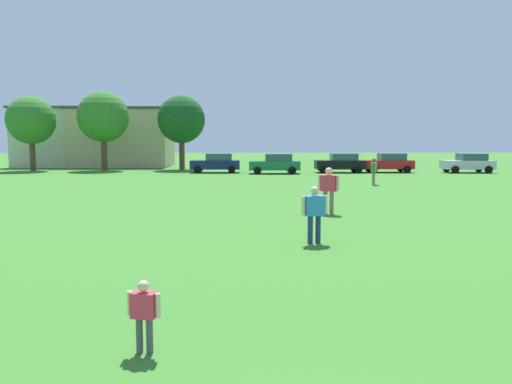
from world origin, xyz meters
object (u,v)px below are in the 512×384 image
Objects in this scene: child_kite_flyer at (144,310)px; bystander_midfield at (374,169)px; bystander_near_trees at (329,186)px; parked_car_green_1 at (275,164)px; tree_far_right at (181,120)px; parked_car_red_3 at (389,163)px; parked_car_black_2 at (341,163)px; tree_far_left at (31,121)px; parked_car_navy_0 at (216,163)px; adult_bystander at (314,210)px; parked_car_silver_4 at (468,163)px; tree_center at (103,117)px.

bystander_midfield reaches higher than child_kite_flyer.
bystander_near_trees reaches higher than parked_car_green_1.
tree_far_right is (-9.18, 29.17, 3.73)m from bystander_near_trees.
parked_car_black_2 is at bearing 3.21° from parked_car_red_3.
child_kite_flyer is at bearing -65.66° from tree_far_left.
parked_car_navy_0 is 7.07m from tree_far_right.
adult_bystander is 0.37× the size of parked_car_silver_4.
bystander_near_trees is at bearing -72.53° from tree_far_right.
parked_car_green_1 is at bearing 2.55° from parked_car_silver_4.
parked_car_black_2 is 0.61× the size of tree_far_right.
adult_bystander is at bearing 69.86° from parked_car_red_3.
parked_car_red_3 is at bearing -176.79° from parked_car_black_2.
adult_bystander reaches higher than child_kite_flyer.
parked_car_red_3 is (14.32, 37.04, 0.26)m from child_kite_flyer.
tree_center is at bearing -31.04° from bystander_near_trees.
parked_car_green_1 reaches higher than adult_bystander.
tree_far_left is at bearing -7.16° from parked_car_black_2.
adult_bystander is 19.02m from bystander_midfield.
bystander_midfield is 0.40× the size of parked_car_red_3.
bystander_midfield is at bearing 131.43° from parked_car_navy_0.
tree_far_left is 0.97× the size of tree_far_right.
bystander_midfield is at bearing -28.88° from tree_far_left.
bystander_near_trees is 0.25× the size of tree_far_right.
parked_car_silver_4 is at bearing -11.65° from tree_far_right.
parked_car_navy_0 is at bearing 105.81° from child_kite_flyer.
parked_car_red_3 is 32.96m from tree_far_left.
child_kite_flyer is 0.56× the size of bystander_near_trees.
parked_car_black_2 is at bearing 178.76° from parked_car_navy_0.
tree_center is at bearing 120.36° from child_kite_flyer.
bystander_midfield is 0.23× the size of tree_center.
tree_far_left is (-22.92, 27.81, 3.58)m from bystander_near_trees.
tree_center is at bearing -173.58° from tree_far_right.
bystander_midfield is at bearing 82.96° from child_kite_flyer.
tree_far_right reaches higher than parked_car_green_1.
parked_car_navy_0 is at bearing -19.65° from tree_center.
adult_bystander is 5.69m from bystander_near_trees.
child_kite_flyer is 0.13× the size of tree_center.
child_kite_flyer is 42.77m from tree_center.
bystander_near_trees is 24.84m from parked_car_black_2.
adult_bystander is 31.99m from parked_car_red_3.
child_kite_flyer is 13.38m from bystander_near_trees.
child_kite_flyer is 39.71m from parked_car_red_3.
tree_far_right is (-8.66, 6.06, 3.94)m from parked_car_green_1.
tree_center is at bearing 75.41° from bystander_midfield.
parked_car_black_2 is 15.82m from tree_far_right.
tree_center is at bearing -18.25° from parked_car_green_1.
tree_far_left is at bearing 83.15° from bystander_midfield.
parked_car_black_2 reaches higher than child_kite_flyer.
parked_car_black_2 is 0.62× the size of tree_far_left.
bystander_midfield reaches higher than parked_car_black_2.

